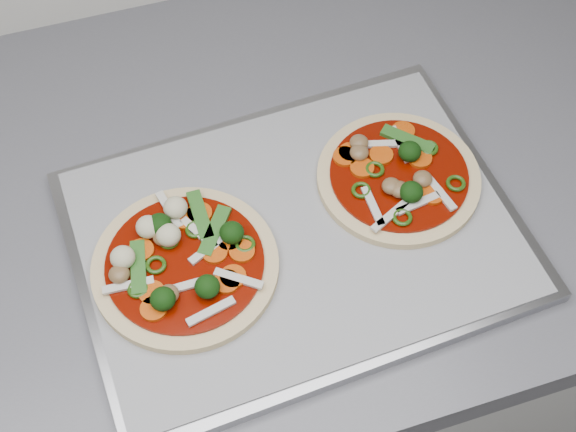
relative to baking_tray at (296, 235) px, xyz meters
name	(u,v)px	position (x,y,z in m)	size (l,w,h in m)	color
baking_tray	(296,235)	(0.00, 0.00, 0.00)	(0.43, 0.32, 0.01)	#929297
parchment	(296,231)	(0.00, 0.00, 0.01)	(0.42, 0.30, 0.00)	gray
pizza_left	(183,261)	(-0.12, -0.01, 0.02)	(0.23, 0.23, 0.03)	beige
pizza_right	(398,175)	(0.12, 0.03, 0.02)	(0.21, 0.21, 0.03)	beige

